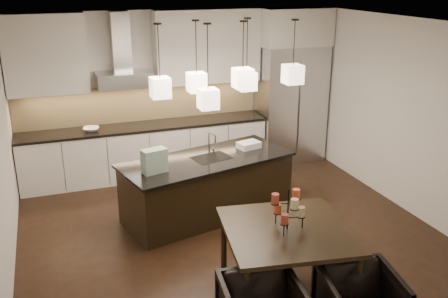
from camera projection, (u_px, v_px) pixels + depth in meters
name	position (u px, v px, depth m)	size (l,w,h in m)	color
floor	(229.00, 233.00, 6.87)	(5.50, 5.50, 0.02)	black
ceiling	(230.00, 23.00, 5.93)	(5.50, 5.50, 0.02)	white
wall_back	(175.00, 91.00, 8.85)	(5.50, 0.02, 2.80)	silver
wall_front	(351.00, 236.00, 3.96)	(5.50, 0.02, 2.80)	silver
wall_right	(406.00, 116.00, 7.29)	(0.02, 5.50, 2.80)	silver
refrigerator	(290.00, 103.00, 9.30)	(1.20, 0.72, 2.15)	#B7B7BA
fridge_panel	(294.00, 27.00, 8.83)	(1.26, 0.72, 0.65)	silver
lower_cabinets	(147.00, 151.00, 8.68)	(4.21, 0.62, 0.88)	silver
countertop	(145.00, 126.00, 8.52)	(4.21, 0.66, 0.04)	black
backsplash	(141.00, 103.00, 8.68)	(4.21, 0.02, 0.63)	tan
upper_cab_left	(45.00, 55.00, 7.75)	(1.25, 0.35, 1.25)	silver
upper_cab_right	(207.00, 46.00, 8.60)	(1.86, 0.35, 1.25)	silver
hood_canopy	(124.00, 79.00, 8.20)	(0.90, 0.52, 0.24)	#B7B7BA
hood_chimney	(121.00, 42.00, 8.10)	(0.30, 0.28, 0.96)	#B7B7BA
fruit_bowl	(91.00, 129.00, 8.17)	(0.26, 0.26, 0.06)	silver
island_body	(207.00, 188.00, 7.26)	(2.38, 0.95, 0.84)	black
island_top	(207.00, 160.00, 7.11)	(2.46, 1.03, 0.04)	black
faucet	(209.00, 143.00, 7.17)	(0.10, 0.23, 0.36)	silver
tote_bag	(154.00, 161.00, 6.56)	(0.32, 0.17, 0.32)	#256947
food_container	(249.00, 145.00, 7.51)	(0.32, 0.23, 0.10)	silver
dining_table	(286.00, 261.00, 5.46)	(1.32, 1.32, 0.79)	black
candelabra	(288.00, 209.00, 5.25)	(0.38, 0.38, 0.46)	black
candle_a	(301.00, 212.00, 5.29)	(0.08, 0.08, 0.11)	#D5B685
candle_b	(278.00, 208.00, 5.37)	(0.08, 0.08, 0.11)	#CE4C26
candle_c	(285.00, 219.00, 5.14)	(0.08, 0.08, 0.11)	#9B382A
candle_d	(296.00, 194.00, 5.32)	(0.08, 0.08, 0.11)	#CE4C26
candle_e	(275.00, 199.00, 5.21)	(0.08, 0.08, 0.11)	#9B382A
candle_f	(295.00, 204.00, 5.09)	(0.08, 0.08, 0.11)	#D5B685
pendant_a	(160.00, 88.00, 6.33)	(0.24, 0.24, 0.26)	beige
pendant_b	(197.00, 82.00, 6.75)	(0.24, 0.24, 0.26)	beige
pendant_c	(243.00, 78.00, 6.61)	(0.24, 0.24, 0.26)	beige
pendant_d	(247.00, 81.00, 7.08)	(0.24, 0.24, 0.26)	beige
pendant_e	(293.00, 74.00, 6.83)	(0.24, 0.24, 0.26)	beige
pendant_f	(208.00, 99.00, 6.38)	(0.24, 0.24, 0.26)	beige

